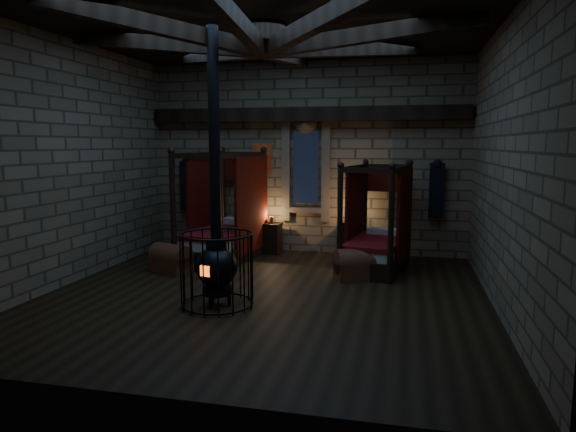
% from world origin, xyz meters
% --- Properties ---
extents(room, '(7.02, 7.02, 4.29)m').
position_xyz_m(room, '(-0.00, 0.09, 3.74)').
color(room, black).
rests_on(room, ground).
extents(bed_left, '(1.41, 2.28, 2.24)m').
position_xyz_m(bed_left, '(-1.51, 2.29, 0.55)').
color(bed_left, black).
rests_on(bed_left, ground).
extents(bed_right, '(1.32, 2.06, 2.01)m').
position_xyz_m(bed_right, '(1.65, 2.18, 0.50)').
color(bed_right, black).
rests_on(bed_right, ground).
extents(trunk_left, '(0.87, 0.71, 0.55)m').
position_xyz_m(trunk_left, '(-2.14, 1.04, 0.24)').
color(trunk_left, brown).
rests_on(trunk_left, ground).
extents(trunk_right, '(0.90, 0.76, 0.57)m').
position_xyz_m(trunk_right, '(1.36, 1.31, 0.25)').
color(trunk_right, brown).
rests_on(trunk_right, ground).
extents(nightstand_left, '(0.45, 0.44, 0.83)m').
position_xyz_m(nightstand_left, '(-0.70, 3.12, 0.35)').
color(nightstand_left, black).
rests_on(nightstand_left, ground).
extents(nightstand_right, '(0.57, 0.55, 0.86)m').
position_xyz_m(nightstand_right, '(1.11, 3.02, 0.40)').
color(nightstand_right, black).
rests_on(nightstand_right, ground).
extents(stove, '(1.09, 1.09, 4.05)m').
position_xyz_m(stove, '(-0.54, -0.72, 0.65)').
color(stove, black).
rests_on(stove, ground).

